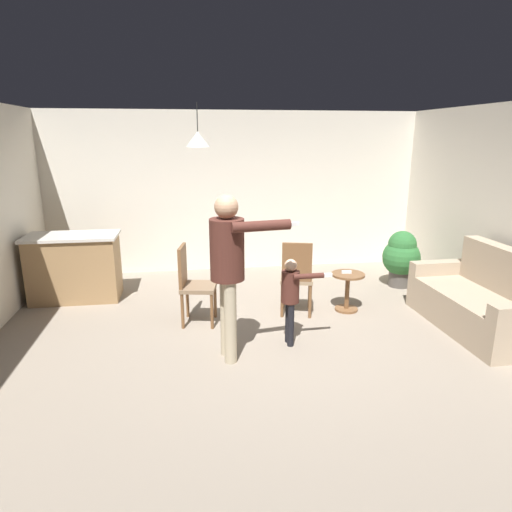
{
  "coord_description": "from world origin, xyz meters",
  "views": [
    {
      "loc": [
        -0.8,
        -4.46,
        2.29
      ],
      "look_at": [
        -0.09,
        0.26,
        1.0
      ],
      "focal_mm": 31.31,
      "sensor_mm": 36.0,
      "label": 1
    }
  ],
  "objects": [
    {
      "name": "ground",
      "position": [
        0.0,
        0.0,
        0.0
      ],
      "size": [
        7.68,
        7.68,
        0.0
      ],
      "primitive_type": "plane",
      "color": "gray"
    },
    {
      "name": "wall_back",
      "position": [
        0.0,
        3.2,
        1.35
      ],
      "size": [
        6.4,
        0.1,
        2.7
      ],
      "primitive_type": "cube",
      "color": "silver",
      "rests_on": "ground"
    },
    {
      "name": "couch_floral",
      "position": [
        2.66,
        0.15,
        0.33
      ],
      "size": [
        0.87,
        1.81,
        1.0
      ],
      "rotation": [
        0.0,
        0.0,
        1.58
      ],
      "color": "tan",
      "rests_on": "ground"
    },
    {
      "name": "kitchen_counter",
      "position": [
        -2.45,
        1.95,
        0.48
      ],
      "size": [
        1.26,
        0.66,
        0.95
      ],
      "color": "#99754C",
      "rests_on": "ground"
    },
    {
      "name": "side_table_by_couch",
      "position": [
        1.26,
        0.95,
        0.33
      ],
      "size": [
        0.44,
        0.44,
        0.52
      ],
      "color": "brown",
      "rests_on": "ground"
    },
    {
      "name": "person_adult",
      "position": [
        -0.43,
        -0.15,
        1.08
      ],
      "size": [
        0.88,
        0.5,
        1.74
      ],
      "rotation": [
        0.0,
        0.0,
        -1.42
      ],
      "color": "tan",
      "rests_on": "ground"
    },
    {
      "name": "person_child",
      "position": [
        0.28,
        0.08,
        0.62
      ],
      "size": [
        0.54,
        0.29,
        1.0
      ],
      "rotation": [
        0.0,
        0.0,
        -1.54
      ],
      "color": "black",
      "rests_on": "ground"
    },
    {
      "name": "dining_chair_by_counter",
      "position": [
        0.54,
        0.91,
        0.55
      ],
      "size": [
        0.51,
        0.51,
        1.0
      ],
      "rotation": [
        0.0,
        0.0,
        6.03
      ],
      "color": "brown",
      "rests_on": "ground"
    },
    {
      "name": "dining_chair_near_wall",
      "position": [
        -0.8,
        0.84,
        0.55
      ],
      "size": [
        0.49,
        0.49,
        1.0
      ],
      "rotation": [
        0.0,
        0.0,
        4.54
      ],
      "color": "brown",
      "rests_on": "ground"
    },
    {
      "name": "potted_plant_corner",
      "position": [
        2.43,
        1.8,
        0.49
      ],
      "size": [
        0.57,
        0.57,
        0.88
      ],
      "color": "#4C4742",
      "rests_on": "ground"
    },
    {
      "name": "spare_remote_on_table",
      "position": [
        1.24,
        0.97,
        0.54
      ],
      "size": [
        0.13,
        0.05,
        0.04
      ],
      "primitive_type": "cube",
      "rotation": [
        0.0,
        0.0,
        1.43
      ],
      "color": "white",
      "rests_on": "side_table_by_couch"
    },
    {
      "name": "ceiling_light_pendant",
      "position": [
        -0.66,
        1.5,
        2.25
      ],
      "size": [
        0.32,
        0.32,
        0.55
      ],
      "color": "silver"
    }
  ]
}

